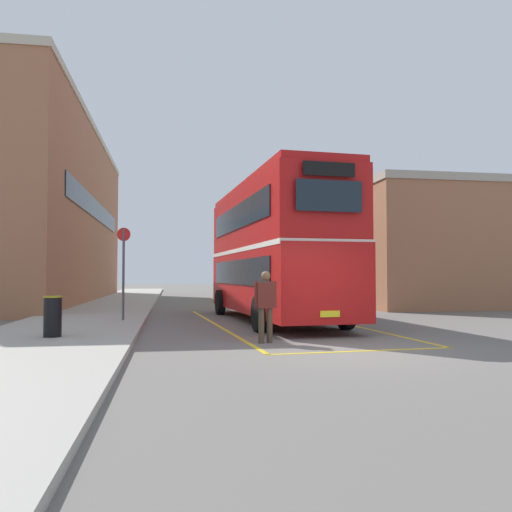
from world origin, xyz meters
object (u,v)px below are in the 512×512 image
object	(u,v)px
pedestrian_boarding	(265,301)
litter_bin	(53,316)
bus_stop_sign	(123,265)
double_decker_bus	(273,249)
single_deck_bus	(263,274)

from	to	relation	value
pedestrian_boarding	litter_bin	xyz separation A→B (m)	(-4.97, 0.86, -0.35)
litter_bin	bus_stop_sign	size ratio (longest dim) A/B	0.32
double_decker_bus	bus_stop_sign	size ratio (longest dim) A/B	3.54
single_deck_bus	pedestrian_boarding	world-z (taller)	single_deck_bus
bus_stop_sign	double_decker_bus	bearing A→B (deg)	4.87
pedestrian_boarding	litter_bin	bearing A→B (deg)	170.15
double_decker_bus	single_deck_bus	world-z (taller)	double_decker_bus
double_decker_bus	bus_stop_sign	distance (m)	5.11
double_decker_bus	bus_stop_sign	world-z (taller)	double_decker_bus
double_decker_bus	pedestrian_boarding	distance (m)	6.01
single_deck_bus	double_decker_bus	bearing A→B (deg)	-98.78
double_decker_bus	single_deck_bus	xyz separation A→B (m)	(2.22, 14.38, -0.87)
litter_bin	bus_stop_sign	distance (m)	4.72
double_decker_bus	bus_stop_sign	xyz separation A→B (m)	(-5.06, -0.43, -0.58)
litter_bin	single_deck_bus	bearing A→B (deg)	66.08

